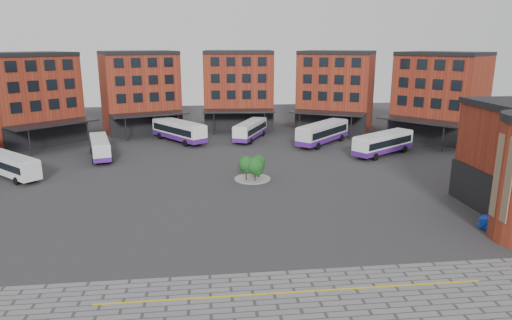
{
  "coord_description": "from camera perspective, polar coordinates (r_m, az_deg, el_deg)",
  "views": [
    {
      "loc": [
        -3.65,
        -40.58,
        16.08
      ],
      "look_at": [
        1.71,
        5.84,
        4.0
      ],
      "focal_mm": 32.0,
      "sensor_mm": 36.0,
      "label": 1
    }
  ],
  "objects": [
    {
      "name": "bus_c",
      "position": [
        76.95,
        -9.63,
        3.65
      ],
      "size": [
        9.46,
        11.6,
        3.46
      ],
      "rotation": [
        0.0,
        0.0,
        0.62
      ],
      "color": "white",
      "rests_on": "ground"
    },
    {
      "name": "tree_island",
      "position": [
        54.29,
        -0.34,
        -0.8
      ],
      "size": [
        4.4,
        4.4,
        3.05
      ],
      "color": "gray",
      "rests_on": "ground"
    },
    {
      "name": "yellow_line",
      "position": [
        31.56,
        4.85,
        -16.13
      ],
      "size": [
        26.0,
        0.15,
        0.02
      ],
      "primitive_type": "cube",
      "color": "gold",
      "rests_on": "paving_zone"
    },
    {
      "name": "ground",
      "position": [
        43.8,
        -1.36,
        -7.05
      ],
      "size": [
        160.0,
        160.0,
        0.0
      ],
      "primitive_type": "plane",
      "color": "#28282B",
      "rests_on": "ground"
    },
    {
      "name": "bus_b",
      "position": [
        68.84,
        -18.92,
        1.52
      ],
      "size": [
        4.9,
        10.51,
        2.89
      ],
      "rotation": [
        0.0,
        0.0,
        0.26
      ],
      "color": "silver",
      "rests_on": "ground"
    },
    {
      "name": "bus_a",
      "position": [
        62.92,
        -28.25,
        -0.49
      ],
      "size": [
        8.82,
        8.66,
        2.85
      ],
      "rotation": [
        0.0,
        0.0,
        0.8
      ],
      "color": "silver",
      "rests_on": "ground"
    },
    {
      "name": "bus_f",
      "position": [
        69.45,
        15.63,
        2.05
      ],
      "size": [
        11.04,
        8.64,
        3.25
      ],
      "rotation": [
        0.0,
        0.0,
        -0.98
      ],
      "color": "white",
      "rests_on": "ground"
    },
    {
      "name": "blue_car",
      "position": [
        45.48,
        28.82,
        -7.15
      ],
      "size": [
        4.1,
        4.02,
        1.4
      ],
      "primitive_type": "imported",
      "rotation": [
        0.0,
        0.0,
        0.81
      ],
      "color": "#0C31A5",
      "rests_on": "ground"
    },
    {
      "name": "main_building",
      "position": [
        79.33,
        -7.43,
        7.96
      ],
      "size": [
        94.14,
        42.48,
        14.6
      ],
      "color": "maroon",
      "rests_on": "ground"
    },
    {
      "name": "bus_e",
      "position": [
        74.75,
        8.34,
        3.39
      ],
      "size": [
        10.61,
        10.89,
        3.48
      ],
      "rotation": [
        0.0,
        0.0,
        -0.76
      ],
      "color": "silver",
      "rests_on": "ground"
    },
    {
      "name": "bus_d",
      "position": [
        77.56,
        -0.7,
        3.79
      ],
      "size": [
        6.84,
        11.06,
        3.1
      ],
      "rotation": [
        0.0,
        0.0,
        -0.43
      ],
      "color": "white",
      "rests_on": "ground"
    }
  ]
}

